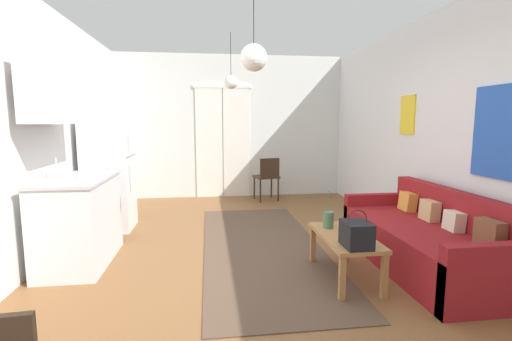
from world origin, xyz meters
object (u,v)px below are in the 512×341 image
object	(u,v)px
refrigerator	(109,170)
accent_chair	(267,176)
handbag	(356,234)
pendant_lamp_far	(231,82)
coffee_table	(345,241)
pendant_lamp_near	(254,58)
couch	(428,242)
bamboo_vase	(328,220)

from	to	relation	value
refrigerator	accent_chair	world-z (taller)	refrigerator
handbag	pendant_lamp_far	distance (m)	3.18
coffee_table	handbag	size ratio (longest dim) A/B	2.86
accent_chair	pendant_lamp_near	bearing A→B (deg)	66.12
refrigerator	couch	bearing A→B (deg)	-27.28
refrigerator	pendant_lamp_near	size ratio (longest dim) A/B	2.01
pendant_lamp_near	refrigerator	bearing A→B (deg)	136.03
handbag	pendant_lamp_far	size ratio (longest dim) A/B	0.40
coffee_table	refrigerator	bearing A→B (deg)	142.88
coffee_table	pendant_lamp_near	distance (m)	1.93
coffee_table	accent_chair	xyz separation A→B (m)	(-0.17, 3.51, 0.12)
refrigerator	pendant_lamp_near	world-z (taller)	pendant_lamp_near
pendant_lamp_near	coffee_table	bearing A→B (deg)	-17.36
handbag	pendant_lamp_near	xyz separation A→B (m)	(-0.81, 0.59, 1.54)
couch	coffee_table	xyz separation A→B (m)	(-0.95, -0.15, 0.09)
coffee_table	pendant_lamp_near	world-z (taller)	pendant_lamp_near
accent_chair	pendant_lamp_far	xyz separation A→B (m)	(-0.75, -1.20, 1.59)
handbag	refrigerator	world-z (taller)	refrigerator
handbag	pendant_lamp_near	world-z (taller)	pendant_lamp_near
couch	accent_chair	xyz separation A→B (m)	(-1.12, 3.36, 0.21)
pendant_lamp_far	couch	bearing A→B (deg)	-49.14
coffee_table	bamboo_vase	size ratio (longest dim) A/B	2.45
handbag	pendant_lamp_far	world-z (taller)	pendant_lamp_far
coffee_table	accent_chair	world-z (taller)	accent_chair
bamboo_vase	pendant_lamp_near	distance (m)	1.75
couch	pendant_lamp_near	world-z (taller)	pendant_lamp_near
handbag	refrigerator	size ratio (longest dim) A/B	0.20
coffee_table	handbag	xyz separation A→B (m)	(-0.03, -0.32, 0.17)
accent_chair	refrigerator	bearing A→B (deg)	19.31
pendant_lamp_far	handbag	bearing A→B (deg)	-71.29
pendant_lamp_far	refrigerator	bearing A→B (deg)	-169.65
couch	coffee_table	size ratio (longest dim) A/B	2.17
bamboo_vase	pendant_lamp_far	world-z (taller)	pendant_lamp_far
pendant_lamp_near	pendant_lamp_far	distance (m)	2.05
pendant_lamp_near	pendant_lamp_far	size ratio (longest dim) A/B	1.02
couch	pendant_lamp_far	world-z (taller)	pendant_lamp_far
accent_chair	pendant_lamp_far	world-z (taller)	pendant_lamp_far
couch	refrigerator	size ratio (longest dim) A/B	1.22
bamboo_vase	handbag	bearing A→B (deg)	-84.91
couch	refrigerator	world-z (taller)	refrigerator
couch	pendant_lamp_near	size ratio (longest dim) A/B	2.46
coffee_table	bamboo_vase	xyz separation A→B (m)	(-0.08, 0.26, 0.14)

